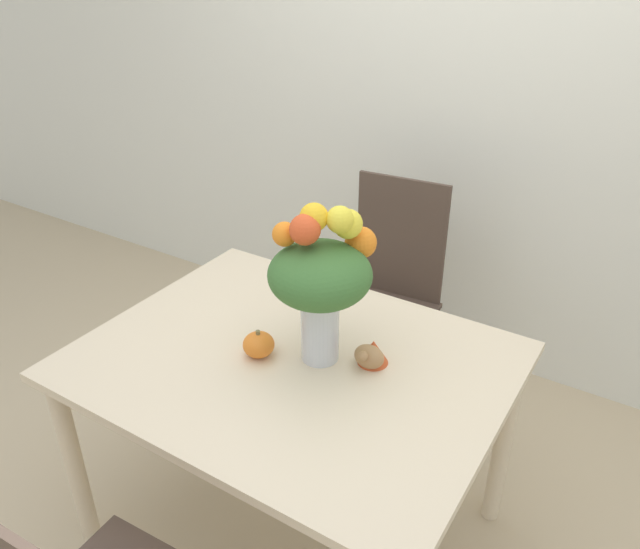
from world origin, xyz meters
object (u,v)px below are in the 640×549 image
Objects in this scene: pumpkin at (259,345)px; turkey_figurine at (371,354)px; dining_chair_near_window at (387,297)px; flower_vase at (321,277)px.

pumpkin reaches higher than turkey_figurine.
dining_chair_near_window reaches higher than pumpkin.
pumpkin is (-0.16, -0.10, -0.24)m from flower_vase.
pumpkin is at bearing -155.53° from turkey_figurine.
flower_vase is 0.96m from dining_chair_near_window.
dining_chair_near_window is (-0.31, 0.75, -0.28)m from turkey_figurine.
dining_chair_near_window is at bearing 101.51° from flower_vase.
dining_chair_near_window is at bearing 89.91° from pumpkin.
flower_vase reaches higher than dining_chair_near_window.
dining_chair_near_window is at bearing 112.44° from turkey_figurine.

